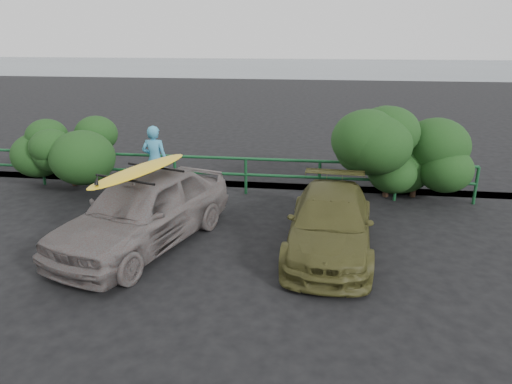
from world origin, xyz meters
The scene contains 10 objects.
ground centered at (0.00, 0.00, 0.00)m, with size 80.00×80.00×0.00m, color black.
ocean centered at (0.00, 60.00, 0.00)m, with size 200.00×200.00×0.00m, color #525E65.
guardrail centered at (0.00, 5.00, 0.52)m, with size 14.00×0.08×1.04m, color #144824, non-canonical shape.
shrub_left centered at (-4.80, 5.40, 0.95)m, with size 3.20×2.40×1.91m, color #1A3E16, non-canonical shape.
shrub_right centered at (5.00, 5.50, 1.13)m, with size 3.20×2.40×2.27m, color #1A3E16, non-canonical shape.
sedan centered at (-0.56, 1.52, 0.77)m, with size 1.81×4.49×1.53m, color #625957.
olive_vehicle centered at (3.24, 1.81, 0.59)m, with size 1.65×4.06×1.18m, color #47461F.
man centered at (-1.44, 4.68, 0.95)m, with size 0.69×0.46×1.90m, color teal.
roof_rack centered at (-0.56, 1.52, 1.56)m, with size 1.42×1.00×0.05m, color black, non-canonical shape.
surfboard centered at (-0.56, 1.52, 1.62)m, with size 0.59×2.84×0.08m, color gold.
Camera 1 is at (2.92, -6.80, 4.16)m, focal length 32.00 mm.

